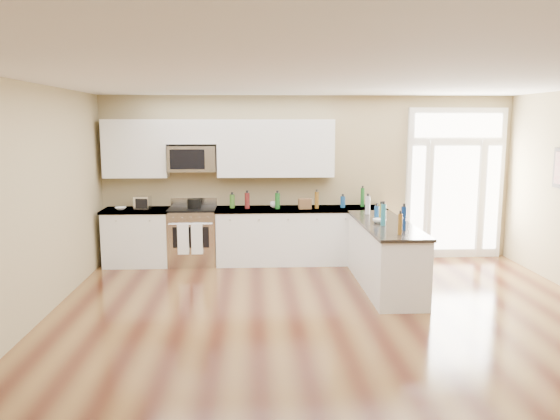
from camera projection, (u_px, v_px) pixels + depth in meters
name	position (u px, v px, depth m)	size (l,w,h in m)	color
ground	(347.00, 352.00, 5.63)	(8.00, 8.00, 0.00)	#462013
room_shell	(350.00, 188.00, 5.36)	(8.00, 8.00, 8.00)	tan
back_cabinet_left	(138.00, 239.00, 9.06)	(1.10, 0.66, 0.94)	white
back_cabinet_right	(301.00, 237.00, 9.19)	(2.85, 0.66, 0.94)	white
peninsula_cabinet	(384.00, 257.00, 7.82)	(0.69, 2.32, 0.94)	white
upper_cabinet_left	(135.00, 149.00, 8.97)	(1.04, 0.33, 0.95)	white
upper_cabinet_right	(276.00, 148.00, 9.08)	(1.94, 0.33, 0.95)	white
upper_cabinet_short	(192.00, 132.00, 8.97)	(0.82, 0.33, 0.40)	white
microwave	(192.00, 159.00, 9.00)	(0.78, 0.41, 0.42)	silver
entry_door	(455.00, 184.00, 9.45)	(1.70, 0.10, 2.60)	white
kitchen_range	(193.00, 236.00, 9.10)	(0.78, 0.69, 1.08)	silver
stockpot	(194.00, 203.00, 9.00)	(0.22, 0.22, 0.17)	black
toaster_oven	(143.00, 203.00, 8.95)	(0.25, 0.20, 0.21)	silver
cardboard_box	(305.00, 204.00, 9.00)	(0.20, 0.15, 0.17)	brown
bowl_left	(121.00, 208.00, 8.89)	(0.18, 0.18, 0.04)	white
bowl_peninsula	(380.00, 221.00, 7.71)	(0.19, 0.19, 0.06)	white
cup_counter	(274.00, 205.00, 9.11)	(0.13, 0.13, 0.10)	white
counter_bottles	(331.00, 206.00, 8.45)	(2.41, 2.43, 0.32)	#19591E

